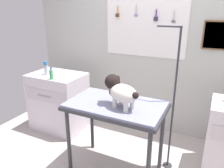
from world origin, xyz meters
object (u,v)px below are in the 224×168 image
(grooming_arm, at_px, (172,108))
(conditioner_bottle, at_px, (51,74))
(dog, at_px, (120,91))
(grooming_table, at_px, (116,111))
(counter_left, at_px, (59,101))

(grooming_arm, distance_m, conditioner_bottle, 1.66)
(grooming_arm, relative_size, dog, 3.78)
(grooming_table, height_order, conditioner_bottle, conditioner_bottle)
(counter_left, relative_size, conditioner_bottle, 5.12)
(grooming_table, xyz_separation_m, grooming_arm, (0.53, 0.33, 0.00))
(grooming_table, distance_m, counter_left, 1.35)
(dog, xyz_separation_m, conditioner_bottle, (-1.18, 0.33, -0.07))
(grooming_arm, relative_size, conditioner_bottle, 9.54)
(grooming_table, height_order, grooming_arm, grooming_arm)
(grooming_table, bearing_deg, dog, -37.52)
(grooming_arm, distance_m, dog, 0.66)
(dog, relative_size, conditioner_bottle, 2.52)
(counter_left, bearing_deg, dog, -23.35)
(grooming_table, relative_size, grooming_arm, 0.63)
(conditioner_bottle, bearing_deg, counter_left, 114.98)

